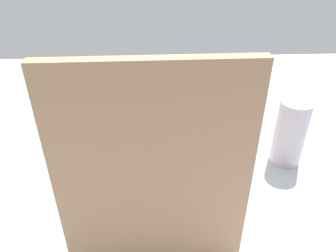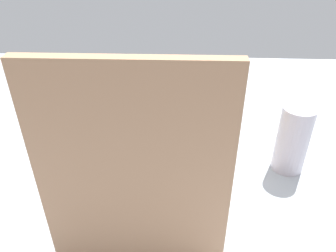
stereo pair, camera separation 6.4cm
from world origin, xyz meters
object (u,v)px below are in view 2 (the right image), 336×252
Objects in this scene: orange_back_left at (199,131)px; cutting_board at (134,177)px; orange_front_left at (173,118)px; orange_center at (161,140)px; fruit_bowl at (168,148)px; jar_lid at (72,128)px; banana_bunch at (160,130)px; orange_front_right at (141,126)px; thermos_tumbler at (293,139)px.

cutting_board reaches higher than orange_back_left.
orange_front_left is 9.63cm from orange_center.
orange_back_left reaches higher than fruit_bowl.
cutting_board reaches higher than jar_lid.
cutting_board is (1.67, 26.73, 9.14)cm from banana_bunch.
orange_front_right is 0.45× the size of thermos_tumbler.
orange_front_left is 0.94× the size of jar_lid.
thermos_tumbler is (-20.73, 2.04, -0.30)cm from orange_back_left.
orange_front_right is at bearing 153.94° from jar_lid.
cutting_board reaches higher than orange_center.
cutting_board reaches higher than thermos_tumbler.
banana_bunch is at bearing -94.27° from cutting_board.
orange_front_right is 0.94× the size of jar_lid.
fruit_bowl is 3.64× the size of orange_back_left.
banana_bunch is at bearing 152.86° from orange_front_right.
cutting_board is 4.78× the size of jar_lid.
fruit_bowl is 7.91cm from orange_center.
cutting_board is at bearing 83.18° from fruit_bowl.
orange_front_left is at bearing -113.58° from banana_bunch.
orange_front_right is (6.48, -0.33, 5.88)cm from fruit_bowl.
orange_center is at bearing 26.78° from orange_back_left.
orange_front_right is at bearing -2.89° from fruit_bowl.
fruit_bowl reaches higher than jar_lid.
orange_front_right and orange_center have the same top height.
fruit_bowl is at bearing 77.04° from orange_front_left.
orange_front_right reaches higher than fruit_bowl.
banana_bunch is 28.30cm from cutting_board.
banana_bunch reaches higher than orange_front_right.
orange_front_right is 5.32cm from banana_bunch.
orange_front_left and orange_center have the same top height.
thermos_tumbler is 2.10× the size of jar_lid.
thermos_tumbler is at bearing 173.93° from fruit_bowl.
orange_front_left is at bearing -102.96° from fruit_bowl.
orange_center is 0.45× the size of thermos_tumbler.
jar_lid is at bearing -31.06° from orange_center.
orange_front_right is 1.00× the size of orange_back_left.
thermos_tumbler is (-34.36, 3.29, -0.30)cm from orange_front_right.
orange_front_left is 0.45× the size of thermos_tumbler.
jar_lid is at bearing -13.62° from thermos_tumbler.
orange_center reaches higher than jar_lid.
orange_front_left is 1.00× the size of orange_back_left.
orange_center is 1.00× the size of orange_back_left.
fruit_bowl is at bearing -130.56° from banana_bunch.
orange_front_left is 27.85cm from thermos_tumbler.
banana_bunch is (2.75, 6.31, 0.65)cm from orange_front_left.
fruit_bowl is 0.72× the size of cutting_board.
orange_front_left is 8.04cm from orange_back_left.
orange_back_left is at bearing -111.50° from cutting_board.
thermos_tumbler is (-27.88, 2.96, 5.58)cm from fruit_bowl.
orange_back_left is at bearing 140.18° from orange_front_left.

